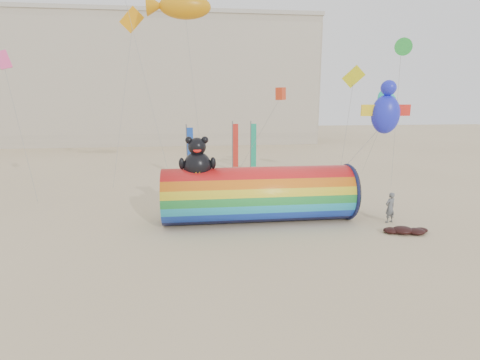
{
  "coord_description": "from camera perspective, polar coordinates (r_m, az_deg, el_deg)",
  "views": [
    {
      "loc": [
        -2.3,
        -21.51,
        7.49
      ],
      "look_at": [
        0.5,
        1.5,
        2.4
      ],
      "focal_mm": 28.0,
      "sensor_mm": 36.0,
      "label": 1
    }
  ],
  "objects": [
    {
      "name": "kite_handler",
      "position": [
        24.66,
        21.89,
        -3.92
      ],
      "size": [
        0.8,
        0.64,
        1.9
      ],
      "primitive_type": "imported",
      "rotation": [
        0.0,
        0.0,
        3.45
      ],
      "color": "#595D61",
      "rests_on": "ground"
    },
    {
      "name": "festival_banners",
      "position": [
        37.44,
        -1.94,
        4.93
      ],
      "size": [
        7.15,
        4.56,
        5.2
      ],
      "color": "#59595E",
      "rests_on": "ground"
    },
    {
      "name": "hotel_building",
      "position": [
        68.21,
        -15.61,
        14.32
      ],
      "size": [
        60.4,
        15.4,
        20.6
      ],
      "color": "#B7AD99",
      "rests_on": "ground"
    },
    {
      "name": "flying_kites",
      "position": [
        27.27,
        3.6,
        20.16
      ],
      "size": [
        28.54,
        10.0,
        11.23
      ],
      "color": "orange",
      "rests_on": "ground"
    },
    {
      "name": "fabric_bundle",
      "position": [
        23.3,
        23.93,
        -7.02
      ],
      "size": [
        2.62,
        1.35,
        0.41
      ],
      "color": "black",
      "rests_on": "ground"
    },
    {
      "name": "ground",
      "position": [
        22.89,
        -0.79,
        -6.71
      ],
      "size": [
        160.0,
        160.0,
        0.0
      ],
      "primitive_type": "plane",
      "color": "#CCB58C",
      "rests_on": "ground"
    },
    {
      "name": "windsock_assembly",
      "position": [
        23.0,
        2.8,
        -1.99
      ],
      "size": [
        11.68,
        3.56,
        5.39
      ],
      "color": "red",
      "rests_on": "ground"
    }
  ]
}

